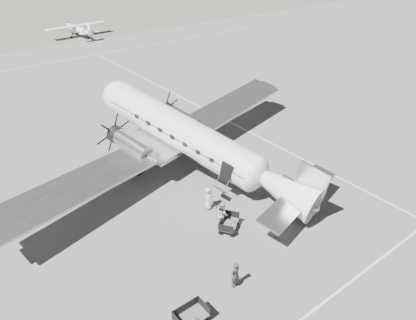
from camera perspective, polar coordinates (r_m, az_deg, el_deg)
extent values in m
plane|color=slate|center=(31.41, -5.28, -4.51)|extent=(260.00, 260.00, 0.00)
cube|color=silver|center=(23.70, 14.75, -19.69)|extent=(60.00, 0.15, 0.01)
cube|color=silver|center=(38.14, 9.98, 1.79)|extent=(0.15, 80.00, 0.01)
cube|color=silver|center=(66.04, -25.01, 11.62)|extent=(90.00, 0.15, 0.01)
imported|color=#2B2B2B|center=(23.53, 3.85, -15.83)|extent=(0.66, 0.46, 1.72)
imported|color=#B0B0AD|center=(27.50, 2.07, -7.62)|extent=(0.95, 1.09, 1.90)
imported|color=#B4B4B2|center=(29.08, 0.01, -5.40)|extent=(0.72, 0.96, 1.77)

